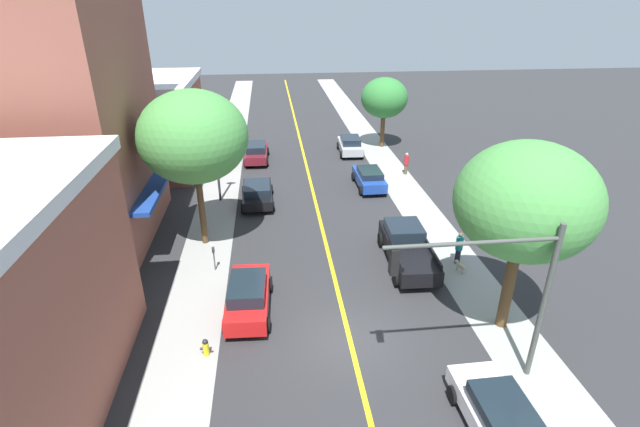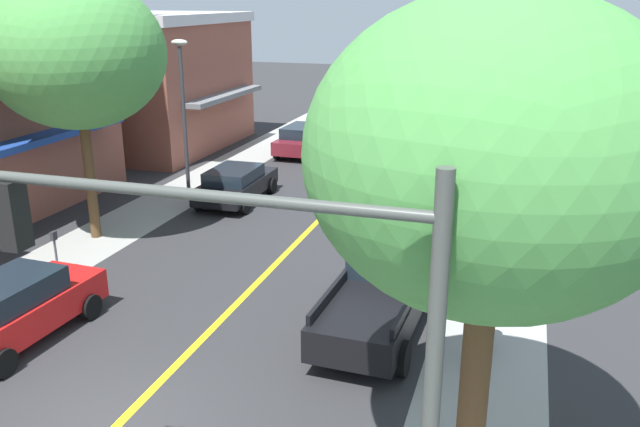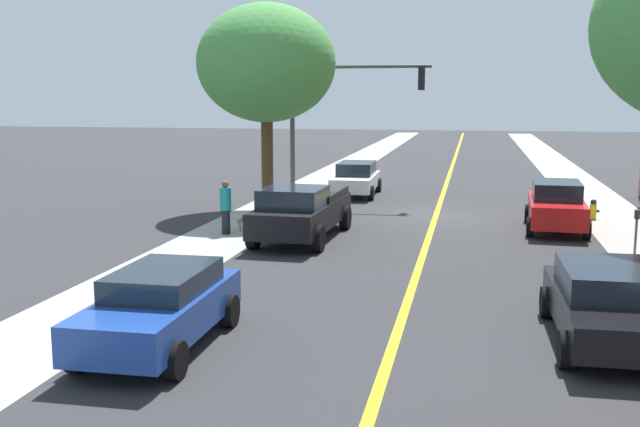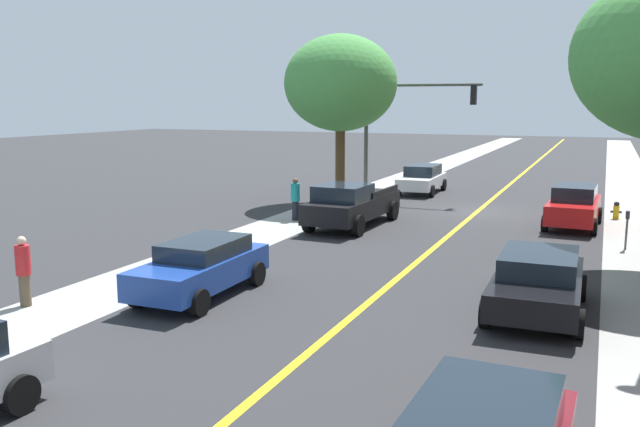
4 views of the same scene
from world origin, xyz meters
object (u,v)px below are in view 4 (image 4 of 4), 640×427
(pedestrian_red_shirt, at_px, (24,269))
(small_dog, at_px, (308,209))
(fire_hydrant, at_px, (616,210))
(blue_sedan_right_curb, at_px, (201,266))
(red_sedan_left_curb, at_px, (574,206))
(white_sedan_right_curb, at_px, (422,178))
(traffic_light_mast, at_px, (402,116))
(parking_meter, at_px, (627,224))
(black_sedan_left_curb, at_px, (538,281))
(black_pickup_truck, at_px, (351,204))
(pedestrian_teal_shirt, at_px, (295,198))
(street_tree_right_corner, at_px, (341,84))

(pedestrian_red_shirt, bearing_deg, small_dog, -111.21)
(pedestrian_red_shirt, bearing_deg, fire_hydrant, -141.62)
(blue_sedan_right_curb, bearing_deg, red_sedan_left_curb, 148.63)
(red_sedan_left_curb, height_order, blue_sedan_right_curb, red_sedan_left_curb)
(white_sedan_right_curb, xyz_separation_m, pedestrian_red_shirt, (3.62, 23.51, 0.12))
(blue_sedan_right_curb, xyz_separation_m, small_dog, (2.25, -11.58, -0.40))
(traffic_light_mast, relative_size, small_dog, 8.58)
(parking_meter, height_order, black_sedan_left_curb, black_sedan_left_curb)
(red_sedan_left_curb, bearing_deg, parking_meter, 28.92)
(white_sedan_right_curb, bearing_deg, black_sedan_left_curb, 20.83)
(fire_hydrant, distance_m, parking_meter, 6.24)
(parking_meter, bearing_deg, black_pickup_truck, -1.75)
(red_sedan_left_curb, xyz_separation_m, pedestrian_red_shirt, (11.58, 16.14, 0.06))
(pedestrian_teal_shirt, bearing_deg, street_tree_right_corner, 134.72)
(traffic_light_mast, xyz_separation_m, pedestrian_teal_shirt, (2.21, 7.79, -3.23))
(fire_hydrant, xyz_separation_m, traffic_light_mast, (9.99, -2.26, 3.79))
(parking_meter, bearing_deg, small_dog, -7.00)
(parking_meter, xyz_separation_m, white_sedan_right_curb, (9.77, -11.02, -0.08))
(black_pickup_truck, xyz_separation_m, pedestrian_teal_shirt, (2.61, -0.38, 0.04))
(traffic_light_mast, distance_m, black_sedan_left_curb, 18.87)
(fire_hydrant, relative_size, small_dog, 1.03)
(street_tree_right_corner, xyz_separation_m, white_sedan_right_curb, (-2.66, -5.32, -4.90))
(traffic_light_mast, relative_size, pedestrian_teal_shirt, 3.51)
(red_sedan_left_curb, bearing_deg, black_sedan_left_curb, 1.27)
(fire_hydrant, bearing_deg, black_pickup_truck, 31.66)
(traffic_light_mast, relative_size, pedestrian_red_shirt, 3.61)
(parking_meter, relative_size, small_dog, 1.80)
(blue_sedan_right_curb, bearing_deg, white_sedan_right_curb, 178.83)
(blue_sedan_right_curb, relative_size, white_sedan_right_curb, 0.95)
(pedestrian_teal_shirt, bearing_deg, black_pickup_truck, 36.45)
(red_sedan_left_curb, distance_m, white_sedan_right_curb, 10.85)
(parking_meter, xyz_separation_m, traffic_light_mast, (10.23, -8.48, 3.30))
(traffic_light_mast, xyz_separation_m, blue_sedan_right_curb, (-0.23, 18.55, -3.40))
(street_tree_right_corner, bearing_deg, fire_hydrant, -177.57)
(street_tree_right_corner, xyz_separation_m, pedestrian_red_shirt, (0.97, 18.19, -4.78))
(fire_hydrant, height_order, red_sedan_left_curb, red_sedan_left_curb)
(pedestrian_red_shirt, relative_size, small_dog, 2.38)
(blue_sedan_right_curb, distance_m, small_dog, 11.80)
(black_sedan_left_curb, relative_size, small_dog, 6.21)
(black_pickup_truck, height_order, small_dog, black_pickup_truck)
(parking_meter, distance_m, traffic_light_mast, 13.69)
(street_tree_right_corner, xyz_separation_m, pedestrian_teal_shirt, (0.01, 5.01, -4.76))
(black_pickup_truck, bearing_deg, street_tree_right_corner, -152.21)
(parking_meter, distance_m, black_sedan_left_curb, 8.44)
(black_sedan_left_curb, height_order, blue_sedan_right_curb, blue_sedan_right_curb)
(street_tree_right_corner, distance_m, blue_sedan_right_curb, 16.70)
(black_pickup_truck, distance_m, pedestrian_red_shirt, 13.28)
(red_sedan_left_curb, relative_size, black_pickup_truck, 0.77)
(traffic_light_mast, height_order, black_pickup_truck, traffic_light_mast)
(small_dog, bearing_deg, red_sedan_left_curb, 80.76)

